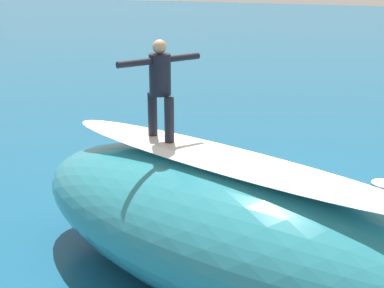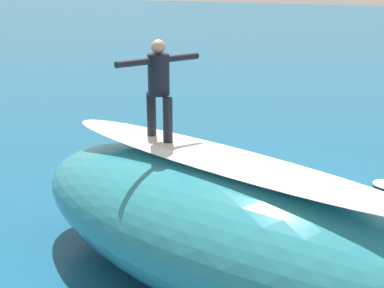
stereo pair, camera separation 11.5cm
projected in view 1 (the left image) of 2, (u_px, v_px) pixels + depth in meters
name	position (u px, v px, depth m)	size (l,w,h in m)	color
ground_plane	(261.00, 211.00, 10.90)	(120.00, 120.00, 0.00)	#145175
wave_crest	(223.00, 226.00, 8.07)	(7.13, 2.90, 1.93)	teal
wave_foam_lip	(224.00, 159.00, 7.76)	(6.06, 1.02, 0.08)	white
surfboard_riding	(161.00, 141.00, 8.52)	(2.20, 0.55, 0.09)	silver
surfer_riding	(160.00, 82.00, 8.25)	(0.80, 1.25, 1.47)	black
surfboard_paddling	(213.00, 181.00, 12.29)	(2.00, 0.53, 0.09)	#EAE5C6
surfer_paddling	(209.00, 175.00, 12.16)	(0.88, 1.62, 0.30)	black
foam_patch_near	(258.00, 206.00, 10.93)	(0.62, 0.37, 0.15)	white
foam_patch_far	(329.00, 213.00, 10.64)	(0.84, 0.78, 0.15)	white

